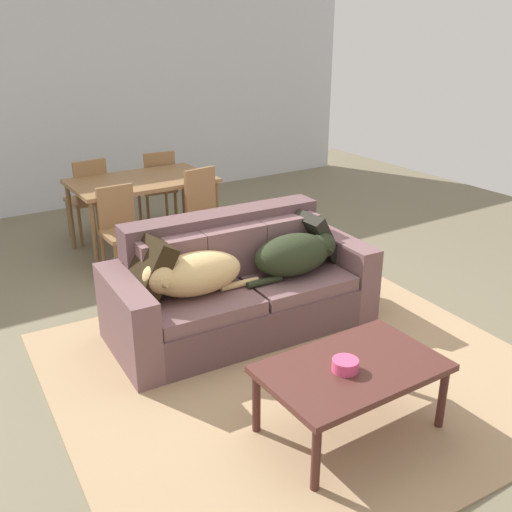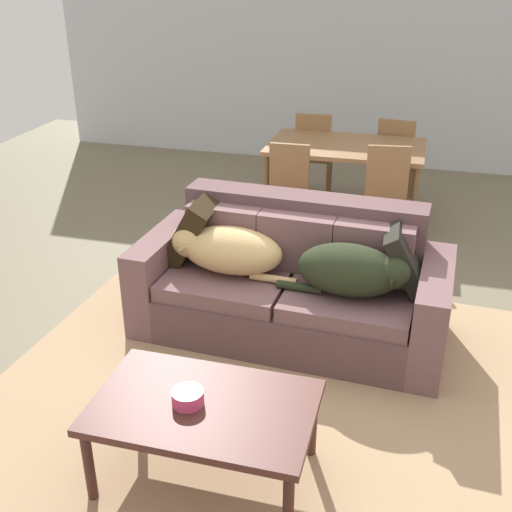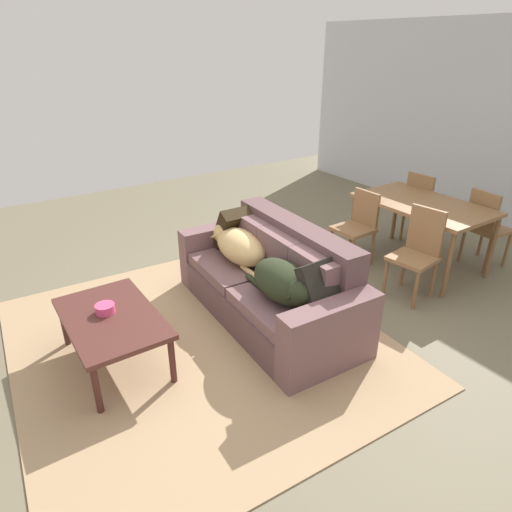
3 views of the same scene
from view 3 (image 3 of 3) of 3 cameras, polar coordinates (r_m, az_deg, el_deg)
name	(u,v)px [view 3 (image 3 of 3)]	position (r m, az deg, el deg)	size (l,w,h in m)	color
ground_plane	(280,320)	(4.28, 3.07, -8.18)	(10.00, 10.00, 0.00)	#736A51
area_rug	(199,340)	(4.03, -7.30, -10.61)	(3.20, 2.95, 0.01)	tan
couch	(272,283)	(4.19, 2.02, -3.47)	(2.09, 0.99, 0.89)	brown
dog_on_left_cushion	(238,245)	(4.36, -2.26, 1.45)	(0.88, 0.41, 0.31)	#DBB474
dog_on_right_cushion	(283,282)	(3.68, 3.52, -3.37)	(0.82, 0.40, 0.33)	#262F1B
throw_pillow_by_left_arm	(238,227)	(4.65, -2.30, 3.67)	(0.14, 0.47, 0.47)	black
throw_pillow_by_right_arm	(327,288)	(3.57, 9.07, -4.02)	(0.10, 0.45, 0.45)	black
coffee_table	(112,321)	(3.72, -17.91, -7.90)	(1.05, 0.66, 0.45)	#522A24
bowl_on_coffee_table	(105,309)	(3.73, -18.66, -6.37)	(0.15, 0.15, 0.07)	#EA4C7F
dining_table	(423,208)	(5.37, 20.48, 5.71)	(1.43, 0.88, 0.76)	olive
dining_chair_near_left	(358,224)	(5.30, 12.83, 4.00)	(0.41, 0.41, 0.85)	olive
dining_chair_near_right	(418,250)	(4.74, 19.88, 0.73)	(0.45, 0.45, 0.92)	olive
dining_chair_far_left	(422,205)	(6.07, 20.36, 6.12)	(0.43, 0.43, 0.92)	olive
dining_chair_far_right	(486,225)	(5.70, 27.19, 3.52)	(0.44, 0.44, 0.91)	olive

